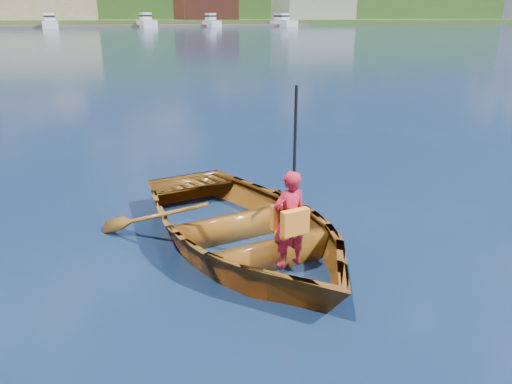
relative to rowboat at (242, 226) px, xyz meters
The scene contains 5 objects.
ground 0.77m from the rowboat, 62.19° to the right, with size 600.00×600.00×0.00m.
rowboat is the anchor object (origin of this frame).
child_paddler 0.99m from the rowboat, 72.19° to the right, with size 0.47×0.38×2.11m.
dock 147.55m from the rowboat, 92.79° to the left, with size 159.94×13.80×0.80m.
marina_yachts 142.71m from the rowboat, 90.16° to the left, with size 144.03×13.49×4.31m.
Camera 1 is at (-2.34, -5.12, 2.92)m, focal length 35.00 mm.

